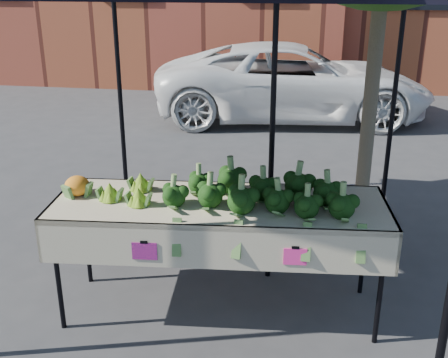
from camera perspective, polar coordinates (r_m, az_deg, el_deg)
ground at (r=4.29m, az=1.28°, el=-13.56°), size 90.00×90.00×0.00m
table at (r=4.06m, az=-0.48°, el=-8.28°), size 2.46×1.02×0.90m
canopy at (r=4.31m, az=0.59°, el=6.67°), size 3.16×3.16×2.74m
broccoli_heap at (r=3.80m, az=3.65°, el=-0.89°), size 1.35×0.55×0.24m
romanesco_cluster at (r=3.98m, az=-10.02°, el=-0.62°), size 0.41×0.45×0.18m
cauliflower_pair at (r=4.09m, az=-15.27°, el=-0.57°), size 0.18×0.18×0.17m
street_tree at (r=4.92m, az=15.79°, el=13.66°), size 1.90×1.90×3.75m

